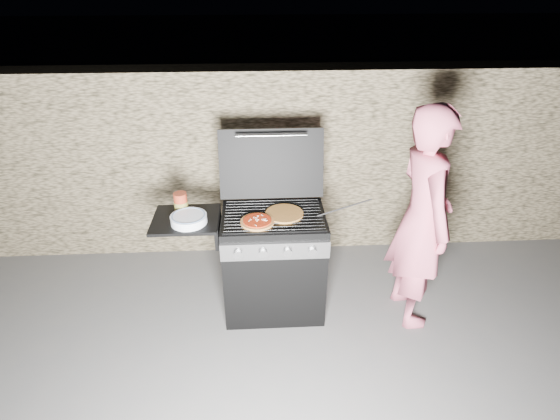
{
  "coord_description": "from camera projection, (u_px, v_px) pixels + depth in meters",
  "views": [
    {
      "loc": [
        -0.11,
        -2.89,
        2.59
      ],
      "look_at": [
        0.05,
        0.0,
        0.95
      ],
      "focal_mm": 28.0,
      "sensor_mm": 36.0,
      "label": 1
    }
  ],
  "objects": [
    {
      "name": "blue_carton",
      "position": [
        180.0,
        200.0,
        3.41
      ],
      "size": [
        0.07,
        0.05,
        0.14
      ],
      "primitive_type": "cube",
      "rotation": [
        0.0,
        0.0,
        -0.21
      ],
      "color": "#2D54AA",
      "rests_on": "gas_grill"
    },
    {
      "name": "gas_grill",
      "position": [
        243.0,
        264.0,
        3.55
      ],
      "size": [
        1.34,
        0.79,
        0.91
      ],
      "primitive_type": null,
      "color": "black",
      "rests_on": "ground"
    },
    {
      "name": "ground",
      "position": [
        274.0,
        305.0,
        3.79
      ],
      "size": [
        50.0,
        50.0,
        0.0
      ],
      "primitive_type": "plane",
      "color": "#4E4E4E"
    },
    {
      "name": "pizza_plain",
      "position": [
        284.0,
        214.0,
        3.34
      ],
      "size": [
        0.32,
        0.32,
        0.02
      ],
      "primitive_type": "cylinder",
      "rotation": [
        0.0,
        0.0,
        0.1
      ],
      "color": "gold",
      "rests_on": "gas_grill"
    },
    {
      "name": "tongs",
      "position": [
        345.0,
        208.0,
        3.35
      ],
      "size": [
        0.44,
        0.11,
        0.09
      ],
      "primitive_type": "cylinder",
      "rotation": [
        0.0,
        1.4,
        0.23
      ],
      "color": "black",
      "rests_on": "gas_grill"
    },
    {
      "name": "sauce_jar",
      "position": [
        181.0,
        203.0,
        3.36
      ],
      "size": [
        0.11,
        0.11,
        0.16
      ],
      "primitive_type": "cylinder",
      "rotation": [
        0.0,
        0.0,
        -0.13
      ],
      "color": "#99311A",
      "rests_on": "gas_grill"
    },
    {
      "name": "plate_stack",
      "position": [
        189.0,
        219.0,
        3.24
      ],
      "size": [
        0.31,
        0.31,
        0.06
      ],
      "primitive_type": "cylinder",
      "rotation": [
        0.0,
        0.0,
        -0.19
      ],
      "color": "white",
      "rests_on": "gas_grill"
    },
    {
      "name": "person",
      "position": [
        422.0,
        220.0,
        3.3
      ],
      "size": [
        0.48,
        0.69,
        1.8
      ],
      "primitive_type": "imported",
      "rotation": [
        0.0,
        0.0,
        1.65
      ],
      "color": "#CE5A72",
      "rests_on": "ground"
    },
    {
      "name": "stone_wall",
      "position": [
        269.0,
        162.0,
        4.26
      ],
      "size": [
        8.0,
        0.35,
        1.8
      ],
      "primitive_type": "cube",
      "color": "#988461",
      "rests_on": "ground"
    },
    {
      "name": "pizza_topped",
      "position": [
        257.0,
        221.0,
        3.23
      ],
      "size": [
        0.32,
        0.32,
        0.03
      ],
      "primitive_type": null,
      "rotation": [
        0.0,
        0.0,
        0.33
      ],
      "color": "#BE8F43",
      "rests_on": "gas_grill"
    }
  ]
}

